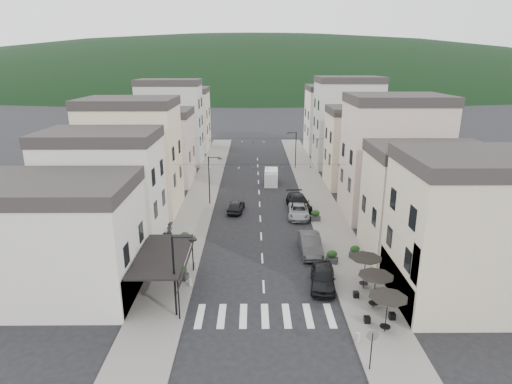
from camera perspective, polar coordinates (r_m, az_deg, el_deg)
The scene contains 30 objects.
ground at distance 29.12m, azimuth 1.32°, elevation -18.35°, with size 700.00×700.00×0.00m, color black.
sidewalk_left at distance 58.58m, azimuth -6.97°, elevation 0.30°, with size 4.00×76.00×0.12m, color slate.
sidewalk_right at distance 58.78m, azimuth 7.72°, elevation 0.33°, with size 4.00×76.00×0.12m, color slate.
hill_backdrop at distance 324.14m, azimuth -0.30°, elevation 14.15°, with size 640.00×360.00×70.00m, color black.
boutique_building at distance 34.73m, azimuth -25.58°, elevation -6.46°, with size 12.00×8.00×8.00m, color beige.
bistro_building at distance 33.82m, azimuth 26.66°, elevation -5.39°, with size 10.00×8.00×10.00m, color #C0B198.
boutique_awning at distance 32.49m, azimuth -11.94°, elevation -8.38°, with size 3.77×7.50×3.28m.
buildings_row_left at distance 63.88m, azimuth -12.89°, elevation 6.99°, with size 10.20×54.16×14.00m.
buildings_row_right at distance 63.10m, azimuth 13.73°, elevation 7.00°, with size 10.20×54.16×14.50m.
cafe_terrace at distance 31.41m, azimuth 15.66°, elevation -11.15°, with size 2.50×8.10×2.53m.
streetlamp_left_near at distance 29.33m, azimuth -10.37°, elevation -9.93°, with size 1.70×0.56×6.00m.
streetlamp_left_far at distance 51.67m, azimuth -5.98°, elevation 2.24°, with size 1.70×0.56×6.00m.
streetlamp_right_far at distance 69.30m, azimuth 5.10°, elevation 6.09°, with size 1.70×0.56×6.00m.
traffic_sign at distance 26.00m, azimuth 15.21°, elevation -18.72°, with size 0.70×0.07×2.70m.
bollards at distance 33.54m, azimuth 1.04°, elevation -12.30°, with size 11.66×10.26×0.60m.
bunting_near at distance 47.07m, azimuth 0.58°, elevation 3.31°, with size 19.00×0.28×0.62m.
bunting_far at distance 62.72m, azimuth 0.32°, elevation 6.81°, with size 19.00×0.28×0.62m.
parked_car_a at distance 34.22m, azimuth 8.90°, elevation -11.17°, with size 1.88×4.66×1.59m, color black.
parked_car_b at distance 39.61m, azimuth 7.24°, elevation -6.91°, with size 1.81×5.18×1.71m, color #333336.
parked_car_c at distance 48.30m, azimuth 5.72°, elevation -2.55°, with size 2.32×5.04×1.40m, color gray.
parked_car_d at distance 50.86m, azimuth 5.71°, elevation -1.37°, with size 2.32×5.70×1.65m, color black.
parked_car_e at distance 49.76m, azimuth -2.69°, elevation -1.88°, with size 1.67×4.15×1.41m, color black.
delivery_van at distance 60.97m, azimuth 2.04°, elevation 2.09°, with size 2.07×4.71×2.21m.
pedestrian_a at distance 42.69m, azimuth -11.47°, elevation -5.18°, with size 0.60×0.39×1.64m, color black.
pedestrian_b at distance 39.81m, azimuth -11.95°, elevation -6.64°, with size 0.96×0.75×1.98m, color #28222D.
planter_la at distance 35.29m, azimuth -9.87°, elevation -10.55°, with size 1.12×0.87×1.11m.
planter_lb at distance 41.83m, azimuth -9.43°, elevation -5.99°, with size 1.07×0.79×1.07m.
planter_ra at distance 37.88m, azimuth 10.09°, elevation -8.50°, with size 1.17×0.91×1.16m.
planter_rb at distance 39.35m, azimuth 13.04°, elevation -7.73°, with size 1.10×0.84×1.09m.
planter_rc at distance 47.19m, azimuth 7.91°, elevation -3.11°, with size 1.11×0.67×1.20m.
Camera 1 is at (-0.82, -23.70, 16.91)m, focal length 30.00 mm.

